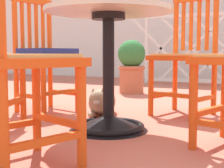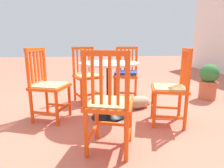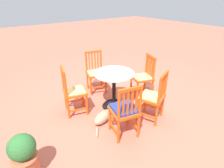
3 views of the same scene
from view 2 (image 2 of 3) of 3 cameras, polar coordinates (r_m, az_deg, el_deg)
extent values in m
plane|color=#BC604C|center=(2.50, -1.56, -10.26)|extent=(24.00, 24.00, 0.00)
cone|color=black|center=(2.51, -0.89, -8.99)|extent=(0.48, 0.48, 0.10)
torus|color=black|center=(2.52, -0.88, -9.52)|extent=(0.44, 0.44, 0.04)
cylinder|color=black|center=(2.41, -0.91, -1.82)|extent=(0.07, 0.07, 0.66)
cylinder|color=black|center=(2.35, -0.94, 5.58)|extent=(0.20, 0.20, 0.04)
cylinder|color=beige|center=(2.35, -0.94, 6.36)|extent=(0.76, 0.76, 0.02)
cylinder|color=#E04C14|center=(3.03, 7.25, -1.85)|extent=(0.04, 0.04, 0.45)
cylinder|color=#E04C14|center=(3.05, 0.85, -1.67)|extent=(0.04, 0.04, 0.45)
cylinder|color=#E04C14|center=(3.32, 7.38, 3.42)|extent=(0.04, 0.04, 0.91)
cylinder|color=#E04C14|center=(3.34, 1.52, 3.56)|extent=(0.04, 0.04, 0.91)
cube|color=#E04C14|center=(3.22, 7.22, -2.59)|extent=(0.34, 0.11, 0.03)
cube|color=#E04C14|center=(3.23, 1.18, -2.41)|extent=(0.34, 0.11, 0.03)
cube|color=#E04C14|center=(3.05, 4.02, -2.77)|extent=(0.11, 0.34, 0.03)
cube|color=#E04C14|center=(3.16, 4.28, 2.62)|extent=(0.49, 0.49, 0.04)
cube|color=tan|center=(3.16, 4.28, 3.02)|extent=(0.43, 0.43, 0.02)
cube|color=#E04C14|center=(3.29, 6.29, 7.33)|extent=(0.03, 0.03, 0.39)
cube|color=#E04C14|center=(3.30, 5.10, 7.35)|extent=(0.03, 0.03, 0.39)
cube|color=#E04C14|center=(3.30, 3.91, 7.38)|extent=(0.03, 0.03, 0.39)
cube|color=#E04C14|center=(3.30, 2.72, 7.40)|extent=(0.03, 0.03, 0.39)
cube|color=#E04C14|center=(3.29, 4.57, 11.02)|extent=(0.12, 0.38, 0.04)
cube|color=navy|center=(3.15, 4.29, 3.56)|extent=(0.44, 0.44, 0.04)
cylinder|color=#E04C14|center=(3.03, -3.30, -1.79)|extent=(0.04, 0.04, 0.45)
cylinder|color=#E04C14|center=(2.90, -9.37, -2.56)|extent=(0.04, 0.04, 0.45)
cylinder|color=#E04C14|center=(3.29, -5.93, 3.37)|extent=(0.04, 0.04, 0.91)
cylinder|color=#E04C14|center=(3.17, -11.59, 2.86)|extent=(0.04, 0.04, 0.91)
cube|color=#E04C14|center=(3.20, -4.61, -2.62)|extent=(0.33, 0.15, 0.03)
cube|color=#E04C14|center=(3.08, -10.39, -3.37)|extent=(0.33, 0.15, 0.03)
cube|color=#E04C14|center=(2.97, -6.25, -3.20)|extent=(0.15, 0.33, 0.03)
cube|color=#E04C14|center=(3.07, -7.59, 2.27)|extent=(0.52, 0.52, 0.04)
cube|color=tan|center=(3.07, -7.60, 2.68)|extent=(0.46, 0.46, 0.02)
cube|color=#E04C14|center=(3.23, -7.13, 7.21)|extent=(0.03, 0.03, 0.39)
cube|color=#E04C14|center=(3.21, -8.27, 7.14)|extent=(0.03, 0.03, 0.39)
cube|color=#E04C14|center=(3.19, -9.42, 7.07)|extent=(0.03, 0.03, 0.39)
cube|color=#E04C14|center=(3.16, -10.59, 6.99)|extent=(0.03, 0.03, 0.39)
cube|color=#E04C14|center=(3.19, -8.97, 10.87)|extent=(0.17, 0.36, 0.04)
cylinder|color=#E04C14|center=(2.57, -12.95, -4.65)|extent=(0.04, 0.04, 0.45)
cylinder|color=#E04C14|center=(2.28, -16.61, -7.01)|extent=(0.04, 0.04, 0.45)
cylinder|color=#E04C14|center=(2.68, -19.77, 0.69)|extent=(0.04, 0.04, 0.91)
cylinder|color=#E04C14|center=(2.41, -24.05, -0.91)|extent=(0.04, 0.04, 0.91)
cube|color=#E04C14|center=(2.67, -16.18, -6.09)|extent=(0.14, 0.33, 0.03)
cube|color=#E04C14|center=(2.40, -20.08, -8.49)|extent=(0.14, 0.33, 0.03)
cube|color=#E04C14|center=(2.44, -14.60, -6.99)|extent=(0.33, 0.14, 0.03)
cube|color=#E04C14|center=(2.45, -18.47, -0.78)|extent=(0.51, 0.51, 0.04)
cube|color=tan|center=(2.45, -18.50, -0.28)|extent=(0.45, 0.45, 0.02)
cube|color=#E04C14|center=(2.59, -20.93, 5.27)|extent=(0.03, 0.03, 0.39)
cube|color=#E04C14|center=(2.53, -21.77, 5.07)|extent=(0.03, 0.03, 0.39)
cube|color=#E04C14|center=(2.48, -22.65, 4.86)|extent=(0.03, 0.03, 0.39)
cube|color=#E04C14|center=(2.42, -23.56, 4.63)|extent=(0.03, 0.03, 0.39)
cube|color=#E04C14|center=(2.49, -22.60, 9.76)|extent=(0.37, 0.16, 0.04)
cylinder|color=#E04C14|center=(1.92, -4.79, -10.25)|extent=(0.04, 0.04, 0.45)
cylinder|color=#E04C14|center=(1.87, 5.54, -10.96)|extent=(0.04, 0.04, 0.45)
cylinder|color=#E04C14|center=(1.53, -8.25, -7.03)|extent=(0.04, 0.04, 0.91)
cylinder|color=#E04C14|center=(1.47, 4.58, -7.87)|extent=(0.04, 0.04, 0.91)
cube|color=#E04C14|center=(1.81, -6.18, -14.76)|extent=(0.33, 0.13, 0.03)
cube|color=#E04C14|center=(1.75, 4.99, -15.69)|extent=(0.33, 0.13, 0.03)
cube|color=#E04C14|center=(1.91, 0.29, -12.16)|extent=(0.13, 0.33, 0.03)
cube|color=#E04C14|center=(1.66, -0.73, -6.29)|extent=(0.50, 0.50, 0.04)
cube|color=tan|center=(1.65, -0.73, -5.56)|extent=(0.44, 0.44, 0.02)
cube|color=#E04C14|center=(1.46, -5.98, 1.16)|extent=(0.03, 0.03, 0.39)
cube|color=#E04C14|center=(1.44, -3.38, 1.07)|extent=(0.03, 0.03, 0.39)
cube|color=#E04C14|center=(1.42, -0.72, 0.98)|extent=(0.03, 0.03, 0.39)
cube|color=#E04C14|center=(1.41, 1.99, 0.88)|extent=(0.03, 0.03, 0.39)
cube|color=#E04C14|center=(1.40, -2.12, 9.45)|extent=(0.14, 0.37, 0.04)
cylinder|color=#E04C14|center=(2.19, 12.93, -7.66)|extent=(0.04, 0.04, 0.45)
cylinder|color=#E04C14|center=(2.51, 12.43, -5.03)|extent=(0.04, 0.04, 0.45)
cylinder|color=#E04C14|center=(2.18, 22.19, -2.06)|extent=(0.04, 0.04, 0.91)
cylinder|color=#E04C14|center=(2.50, 20.48, -0.16)|extent=(0.04, 0.04, 0.91)
cube|color=#E04C14|center=(2.24, 17.23, -9.78)|extent=(0.12, 0.33, 0.03)
cube|color=#E04C14|center=(2.55, 16.18, -6.95)|extent=(0.12, 0.33, 0.03)
cube|color=#E04C14|center=(2.37, 12.60, -7.52)|extent=(0.33, 0.12, 0.03)
cube|color=#E04C14|center=(2.31, 17.11, -1.47)|extent=(0.49, 0.49, 0.04)
cube|color=tan|center=(2.31, 17.14, -0.94)|extent=(0.43, 0.43, 0.02)
cube|color=#E04C14|center=(2.20, 22.27, 4.07)|extent=(0.03, 0.03, 0.39)
cube|color=#E04C14|center=(2.27, 21.89, 4.31)|extent=(0.03, 0.03, 0.39)
cube|color=#E04C14|center=(2.33, 21.53, 4.54)|extent=(0.03, 0.03, 0.39)
cube|color=#E04C14|center=(2.40, 21.19, 4.76)|extent=(0.03, 0.03, 0.39)
cube|color=#E04C14|center=(2.28, 22.12, 9.65)|extent=(0.37, 0.14, 0.04)
ellipsoid|color=#9E896B|center=(2.84, 7.85, -5.58)|extent=(0.34, 0.48, 0.19)
ellipsoid|color=silver|center=(2.79, 6.15, -6.09)|extent=(0.20, 0.22, 0.14)
sphere|color=#9E896B|center=(2.69, 3.49, -5.25)|extent=(0.12, 0.12, 0.12)
ellipsoid|color=silver|center=(2.68, 2.70, -5.62)|extent=(0.06, 0.06, 0.04)
cone|color=#9E896B|center=(2.66, 4.08, -4.29)|extent=(0.04, 0.04, 0.04)
cone|color=#9E896B|center=(2.71, 3.38, -3.95)|extent=(0.04, 0.04, 0.04)
ellipsoid|color=#9E896B|center=(2.73, 5.60, -7.75)|extent=(0.09, 0.13, 0.05)
ellipsoid|color=#9E896B|center=(2.82, 4.39, -7.08)|extent=(0.09, 0.13, 0.05)
cylinder|color=#9E896B|center=(3.11, 11.48, -5.51)|extent=(0.20, 0.16, 0.04)
cylinder|color=#B25B3D|center=(3.66, 27.31, -1.73)|extent=(0.28, 0.28, 0.32)
torus|color=#B25B3D|center=(3.64, 27.52, 0.41)|extent=(0.32, 0.32, 0.04)
sphere|color=#2D6B33|center=(3.61, 27.77, 2.90)|extent=(0.32, 0.32, 0.32)
camera|label=1|loc=(2.16, -52.61, -5.82)|focal=53.69mm
camera|label=3|loc=(5.36, 18.38, 23.28)|focal=29.16mm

